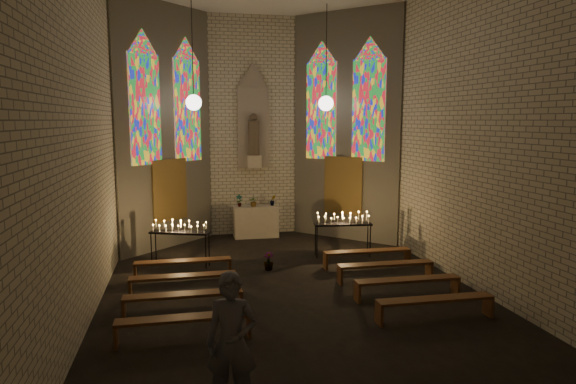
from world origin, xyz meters
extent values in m
plane|color=black|center=(0.00, 0.00, 0.00)|extent=(12.00, 12.00, 0.00)
cube|color=beige|center=(0.00, 6.00, 3.50)|extent=(8.00, 0.02, 7.00)
cube|color=beige|center=(0.00, -6.00, 3.50)|extent=(8.00, 0.02, 7.00)
cube|color=beige|center=(-4.00, 0.00, 3.50)|extent=(0.02, 12.00, 7.00)
cube|color=beige|center=(4.00, 0.00, 3.50)|extent=(0.02, 12.00, 7.00)
cube|color=beige|center=(-2.75, 4.75, 3.50)|extent=(2.72, 2.72, 7.00)
cube|color=beige|center=(2.75, 4.75, 3.50)|extent=(2.72, 2.72, 7.00)
cube|color=#4C3F8C|center=(-3.21, 4.06, 4.00)|extent=(0.78, 0.78, 3.00)
cube|color=#4C3F8C|center=(-2.06, 5.21, 4.00)|extent=(0.78, 0.78, 3.00)
cube|color=#4C3F8C|center=(2.06, 5.21, 4.00)|extent=(0.78, 0.78, 3.00)
cube|color=#4C3F8C|center=(3.21, 4.06, 4.00)|extent=(0.78, 0.78, 3.00)
cube|color=brown|center=(-2.63, 4.63, 1.70)|extent=(0.95, 0.95, 1.80)
cube|color=brown|center=(2.63, 4.63, 1.70)|extent=(0.95, 0.95, 1.80)
cube|color=gray|center=(0.00, 5.92, 3.50)|extent=(1.00, 0.12, 2.60)
cone|color=gray|center=(0.00, 5.92, 5.15)|extent=(1.00, 1.00, 0.80)
cube|color=beige|center=(0.00, 5.78, 2.40)|extent=(0.45, 0.30, 0.40)
cylinder|color=brown|center=(0.00, 5.78, 3.15)|extent=(0.36, 0.36, 1.10)
sphere|color=brown|center=(0.00, 5.78, 3.80)|extent=(0.26, 0.26, 0.26)
sphere|color=white|center=(-1.90, 4.10, 4.20)|extent=(0.44, 0.44, 0.44)
cylinder|color=black|center=(-1.90, 4.10, 5.60)|extent=(0.02, 0.02, 2.80)
sphere|color=white|center=(1.90, 4.10, 4.20)|extent=(0.44, 0.44, 0.44)
cylinder|color=black|center=(1.90, 4.10, 5.60)|extent=(0.02, 0.02, 2.80)
cube|color=beige|center=(0.00, 5.45, 0.50)|extent=(1.40, 0.60, 1.00)
imported|color=#4C723F|center=(-0.53, 5.46, 1.19)|extent=(0.22, 0.17, 0.38)
imported|color=#4C723F|center=(-0.07, 5.38, 1.17)|extent=(0.33, 0.29, 0.34)
imported|color=#4C723F|center=(0.55, 5.46, 1.17)|extent=(0.20, 0.17, 0.34)
imported|color=#4C723F|center=(-0.21, 1.76, 0.22)|extent=(0.32, 0.32, 0.44)
cube|color=black|center=(-2.37, 2.55, 0.88)|extent=(1.56, 0.85, 0.05)
cylinder|color=black|center=(-3.09, 2.65, 0.43)|extent=(0.03, 0.03, 0.86)
cylinder|color=black|center=(-1.74, 2.18, 0.43)|extent=(0.03, 0.03, 0.86)
cylinder|color=black|center=(-2.99, 2.92, 0.43)|extent=(0.03, 0.03, 0.86)
cylinder|color=black|center=(-1.64, 2.45, 0.43)|extent=(0.03, 0.03, 0.86)
cube|color=black|center=(2.00, 2.62, 0.90)|extent=(1.60, 0.55, 0.05)
cylinder|color=black|center=(1.25, 2.56, 0.44)|extent=(0.03, 0.03, 0.88)
cylinder|color=black|center=(2.71, 2.39, 0.44)|extent=(0.03, 0.03, 0.88)
cylinder|color=black|center=(1.29, 2.85, 0.44)|extent=(0.03, 0.03, 0.88)
cylinder|color=black|center=(2.74, 2.68, 0.44)|extent=(0.03, 0.03, 0.88)
cube|color=#593319|center=(-2.30, 1.52, 0.41)|extent=(2.26, 0.33, 0.05)
cube|color=#593319|center=(-3.40, 1.51, 0.20)|extent=(0.06, 0.32, 0.41)
cube|color=#593319|center=(-1.20, 1.53, 0.20)|extent=(0.06, 0.32, 0.41)
cube|color=#593319|center=(2.30, 1.52, 0.41)|extent=(2.26, 0.33, 0.05)
cube|color=#593319|center=(1.20, 1.53, 0.20)|extent=(0.06, 0.32, 0.41)
cube|color=#593319|center=(3.40, 1.51, 0.20)|extent=(0.06, 0.32, 0.41)
cube|color=#593319|center=(-2.30, 0.32, 0.41)|extent=(2.26, 0.33, 0.05)
cube|color=#593319|center=(-3.40, 0.31, 0.20)|extent=(0.06, 0.32, 0.41)
cube|color=#593319|center=(-1.20, 0.33, 0.20)|extent=(0.06, 0.32, 0.41)
cube|color=#593319|center=(2.30, 0.32, 0.41)|extent=(2.26, 0.33, 0.05)
cube|color=#593319|center=(1.20, 0.33, 0.20)|extent=(0.06, 0.32, 0.41)
cube|color=#593319|center=(3.40, 0.31, 0.20)|extent=(0.06, 0.32, 0.41)
cube|color=#593319|center=(-2.30, -0.88, 0.41)|extent=(2.26, 0.33, 0.05)
cube|color=#593319|center=(-3.40, -0.89, 0.20)|extent=(0.06, 0.32, 0.41)
cube|color=#593319|center=(-1.20, -0.87, 0.20)|extent=(0.06, 0.32, 0.41)
cube|color=#593319|center=(2.30, -0.88, 0.41)|extent=(2.26, 0.33, 0.05)
cube|color=#593319|center=(1.20, -0.87, 0.20)|extent=(0.06, 0.32, 0.41)
cube|color=#593319|center=(3.40, -0.89, 0.20)|extent=(0.06, 0.32, 0.41)
cube|color=#593319|center=(-2.30, -2.08, 0.41)|extent=(2.26, 0.33, 0.05)
cube|color=#593319|center=(-3.40, -2.09, 0.20)|extent=(0.06, 0.32, 0.41)
cube|color=#593319|center=(-1.20, -2.07, 0.20)|extent=(0.06, 0.32, 0.41)
cube|color=#593319|center=(2.30, -2.08, 0.41)|extent=(2.26, 0.33, 0.05)
cube|color=#593319|center=(1.20, -2.07, 0.20)|extent=(0.06, 0.32, 0.41)
cube|color=#593319|center=(3.40, -2.09, 0.20)|extent=(0.06, 0.32, 0.41)
imported|color=#52535D|center=(-1.70, -4.32, 0.91)|extent=(0.75, 0.58, 1.83)
camera|label=1|loc=(-2.25, -10.53, 3.72)|focal=32.00mm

